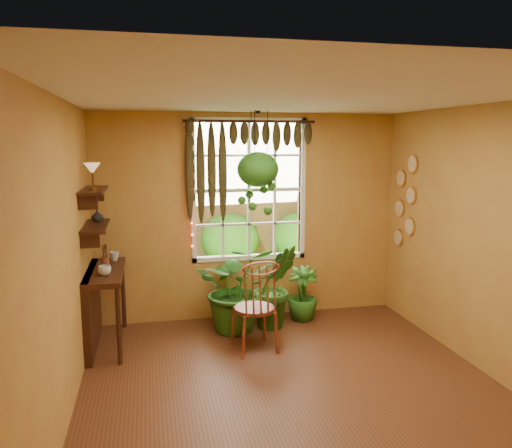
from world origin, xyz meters
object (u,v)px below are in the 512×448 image
at_px(windsor_chair, 255,320).
at_px(hanging_basket, 258,174).
at_px(potted_plant_left, 237,287).
at_px(potted_plant_mid, 275,286).
at_px(counter_ledge, 96,300).

height_order(windsor_chair, hanging_basket, hanging_basket).
relative_size(potted_plant_left, potted_plant_mid, 1.03).
bearing_deg(potted_plant_mid, counter_ledge, -176.11).
distance_m(counter_ledge, windsor_chair, 1.83).
height_order(potted_plant_mid, hanging_basket, hanging_basket).
distance_m(counter_ledge, potted_plant_mid, 2.14).
relative_size(counter_ledge, potted_plant_mid, 1.12).
relative_size(potted_plant_mid, hanging_basket, 0.83).
relative_size(counter_ledge, potted_plant_left, 1.09).
height_order(windsor_chair, potted_plant_mid, windsor_chair).
xyz_separation_m(windsor_chair, potted_plant_left, (-0.09, 0.65, 0.20)).
distance_m(windsor_chair, potted_plant_mid, 0.78).
height_order(counter_ledge, potted_plant_left, potted_plant_left).
height_order(counter_ledge, hanging_basket, hanging_basket).
xyz_separation_m(potted_plant_left, potted_plant_mid, (0.48, 0.00, -0.02)).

